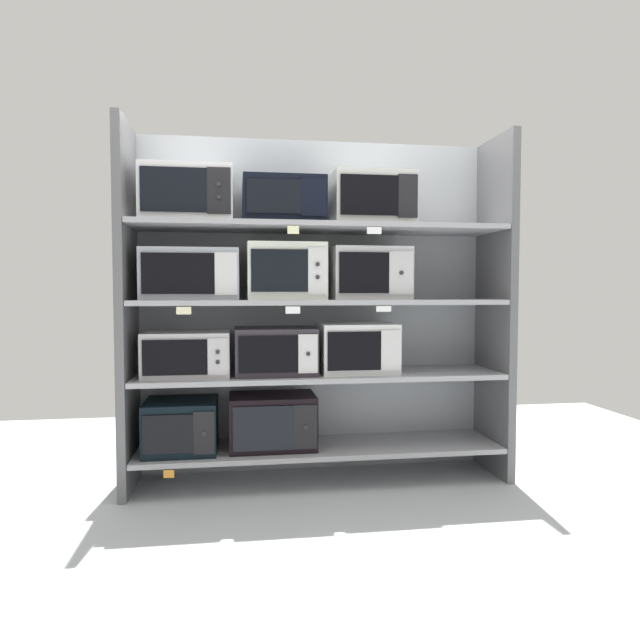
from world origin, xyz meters
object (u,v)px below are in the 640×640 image
microwave_5 (191,274)px  microwave_6 (286,272)px  microwave_8 (187,195)px  microwave_7 (369,274)px  microwave_3 (275,351)px  microwave_4 (357,348)px  microwave_2 (187,354)px  microwave_1 (272,421)px  microwave_9 (283,202)px  microwave_0 (181,426)px  microwave_10 (372,200)px

microwave_5 → microwave_6: microwave_6 is taller
microwave_8 → microwave_7: bearing=0.0°
microwave_3 → microwave_4: size_ratio=1.04×
microwave_7 → microwave_2: bearing=-180.0°
microwave_1 → microwave_5: microwave_5 is taller
microwave_1 → microwave_5: size_ratio=0.93×
microwave_3 → microwave_5: 0.67m
microwave_2 → microwave_3: (0.52, 0.00, 0.01)m
microwave_2 → microwave_6: bearing=0.0°
microwave_2 → microwave_4: bearing=0.0°
microwave_4 → microwave_6: size_ratio=1.01×
microwave_1 → microwave_4: size_ratio=1.11×
microwave_9 → microwave_8: bearing=-180.0°
microwave_3 → microwave_7: 0.75m
microwave_0 → microwave_7: size_ratio=0.89×
microwave_5 → microwave_2: bearing=-179.9°
microwave_0 → microwave_7: 1.46m
microwave_0 → microwave_8: 1.36m
microwave_0 → microwave_6: 1.11m
microwave_5 → microwave_10: bearing=0.0°
microwave_0 → microwave_10: size_ratio=0.86×
microwave_2 → microwave_10: bearing=0.0°
microwave_6 → microwave_8: bearing=-180.0°
microwave_0 → microwave_2: bearing=-0.3°
microwave_8 → microwave_2: bearing=-180.0°
microwave_5 → microwave_9: bearing=0.0°
microwave_2 → microwave_3: microwave_3 is taller
microwave_3 → microwave_8: 1.05m
microwave_3 → microwave_1: bearing=-179.5°
microwave_1 → microwave_10: size_ratio=1.05×
microwave_0 → microwave_3: microwave_3 is taller
microwave_1 → microwave_10: microwave_10 is taller
microwave_8 → microwave_9: 0.56m
microwave_6 → microwave_9: (-0.01, 0.00, 0.42)m
microwave_9 → microwave_1: bearing=-179.7°
microwave_0 → microwave_3: 0.71m
microwave_6 → microwave_9: bearing=179.6°
microwave_3 → microwave_6: bearing=0.1°
microwave_0 → microwave_10: 1.78m
microwave_4 → microwave_5: 1.10m
microwave_10 → microwave_8: bearing=-180.0°
microwave_10 → microwave_6: bearing=180.0°
microwave_5 → microwave_10: size_ratio=1.13×
microwave_5 → microwave_9: (0.54, 0.00, 0.44)m
microwave_5 → microwave_8: (-0.02, -0.00, 0.46)m
microwave_5 → microwave_6: bearing=0.0°
microwave_4 → microwave_6: (-0.44, 0.00, 0.47)m
microwave_5 → microwave_7: microwave_7 is taller
microwave_7 → microwave_8: 1.18m
microwave_2 → microwave_7: 1.20m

